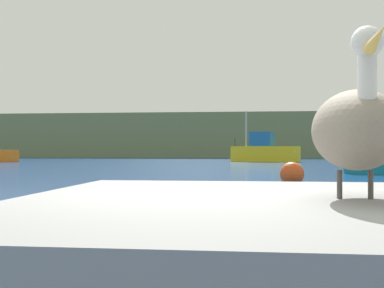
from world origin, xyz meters
name	(u,v)px	position (x,y,z in m)	size (l,w,h in m)	color
hillside_backdrop	(257,136)	(0.00, 63.67, 2.60)	(140.00, 12.43, 5.20)	#6B7A51
pier_dock	(357,282)	(0.86, -0.72, 0.45)	(3.80, 3.11, 0.90)	gray
pelican	(357,128)	(0.86, -0.73, 1.29)	(0.50, 1.30, 0.87)	gray
fishing_boat_yellow	(264,151)	(0.69, 41.89, 0.90)	(5.77, 3.18, 4.24)	yellow
mooring_buoy	(292,174)	(1.31, 13.14, 0.37)	(0.74, 0.74, 0.74)	#E54C19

